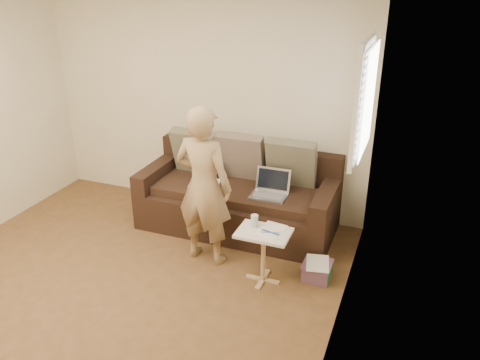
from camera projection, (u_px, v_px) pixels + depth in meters
The scene contains 16 objects.
floor at pixel (101, 305), 4.33m from camera, with size 4.50×4.50×0.00m, color #523C1E.
wall_back at pixel (203, 103), 5.72m from camera, with size 4.00×4.00×0.00m, color beige.
wall_right at pixel (335, 215), 3.14m from camera, with size 4.50×4.50×0.00m, color beige.
window_blinds at pixel (365, 100), 4.28m from camera, with size 0.12×0.88×1.08m, color white, non-canonical shape.
sofa at pixel (238, 194), 5.46m from camera, with size 2.20×0.95×0.85m, color black, non-canonical shape.
pillow_left at pixel (196, 151), 5.68m from camera, with size 0.55×0.14×0.55m, color brown, non-canonical shape.
pillow_mid at pixel (241, 157), 5.52m from camera, with size 0.55×0.14×0.55m, color brown, non-canonical shape.
pillow_right at pixel (292, 163), 5.34m from camera, with size 0.55×0.14×0.55m, color brown, non-canonical shape.
laptop_silver at pixel (268, 197), 5.18m from camera, with size 0.38×0.28×0.25m, color #B7BABC, non-canonical shape.
laptop_white at pixel (204, 185), 5.47m from camera, with size 0.34×0.24×0.24m, color white, non-canonical shape.
person at pixel (204, 186), 4.71m from camera, with size 0.60×0.40×1.64m, color #9C8655.
side_table at pixel (263, 256), 4.56m from camera, with size 0.49×0.34×0.54m, color silver, non-canonical shape.
drinking_glass at pixel (254, 221), 4.52m from camera, with size 0.07×0.07×0.12m, color silver, non-canonical shape.
scissors at pixel (271, 232), 4.43m from camera, with size 0.18×0.10×0.02m, color silver, non-canonical shape.
paper_on_table at pixel (271, 230), 4.48m from camera, with size 0.21×0.30×0.00m, color white, non-canonical shape.
striped_box at pixel (317, 270), 4.67m from camera, with size 0.27×0.27×0.17m, color #B71B6E, non-canonical shape.
Camera 1 is at (2.42, -2.82, 2.79)m, focal length 36.13 mm.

